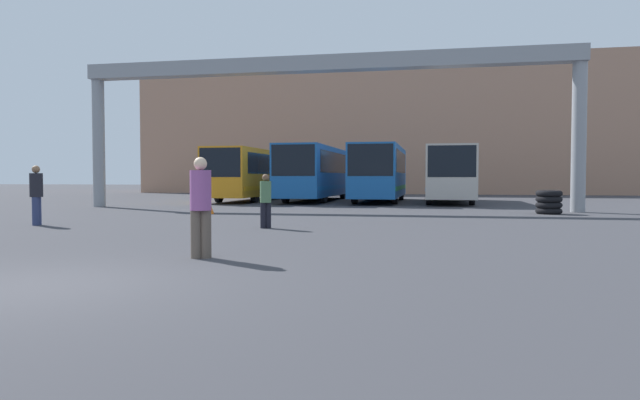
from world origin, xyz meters
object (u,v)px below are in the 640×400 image
bus_slot_1 (317,171)px  pedestrian_far_center (36,194)px  pedestrian_mid_left (266,200)px  tire_stack (549,202)px  traffic_cone (209,207)px  bus_slot_3 (449,171)px  bus_slot_0 (255,172)px  bus_slot_2 (380,170)px  pedestrian_near_left (201,205)px

bus_slot_1 → pedestrian_far_center: size_ratio=6.64×
pedestrian_mid_left → bus_slot_1: bearing=67.6°
tire_stack → bus_slot_1: bearing=137.6°
pedestrian_mid_left → traffic_cone: bearing=95.9°
bus_slot_1 → pedestrian_far_center: 20.45m
bus_slot_3 → pedestrian_mid_left: size_ratio=6.44×
pedestrian_mid_left → tire_stack: 12.71m
bus_slot_3 → pedestrian_far_center: size_ratio=5.49×
bus_slot_3 → bus_slot_0: bearing=175.4°
pedestrian_far_center → tire_stack: bearing=102.2°
bus_slot_0 → pedestrian_mid_left: size_ratio=7.70×
bus_slot_2 → bus_slot_3: 4.10m
bus_slot_2 → pedestrian_far_center: 20.94m
bus_slot_1 → pedestrian_near_left: bus_slot_1 is taller
bus_slot_3 → pedestrian_near_left: bus_slot_3 is taller
tire_stack → bus_slot_2: bearing=128.1°
bus_slot_0 → traffic_cone: 13.87m
bus_slot_1 → pedestrian_far_center: bus_slot_1 is taller
pedestrian_mid_left → traffic_cone: 7.16m
bus_slot_3 → pedestrian_near_left: size_ratio=5.48×
traffic_cone → tire_stack: tire_stack is taller
pedestrian_near_left → pedestrian_mid_left: (-0.63, 6.19, -0.15)m
bus_slot_3 → pedestrian_mid_left: (-5.68, -18.37, -1.00)m
bus_slot_2 → tire_stack: size_ratio=10.11×
bus_slot_1 → bus_slot_2: bearing=-12.7°
pedestrian_far_center → pedestrian_near_left: 9.79m
pedestrian_near_left → traffic_cone: (-4.80, 11.99, -0.70)m
pedestrian_near_left → bus_slot_0: bearing=82.1°
bus_slot_3 → traffic_cone: 16.04m
bus_slot_3 → traffic_cone: bus_slot_3 is taller
pedestrian_mid_left → traffic_cone: (-4.16, 5.80, -0.55)m
bus_slot_1 → tire_stack: size_ratio=11.88×
traffic_cone → bus_slot_0: bearing=100.2°
bus_slot_0 → bus_slot_1: bearing=1.0°
bus_slot_2 → pedestrian_mid_left: (-1.58, -18.52, -1.07)m
pedestrian_mid_left → tire_stack: (9.41, 8.54, -0.36)m
bus_slot_0 → tire_stack: 19.39m
bus_slot_0 → traffic_cone: size_ratio=20.76×
pedestrian_far_center → tire_stack: size_ratio=1.79×
pedestrian_far_center → bus_slot_1: bearing=150.5°
bus_slot_1 → pedestrian_mid_left: (2.52, -19.44, -1.07)m
pedestrian_near_left → traffic_cone: pedestrian_near_left is taller
bus_slot_1 → bus_slot_0: bearing=-179.0°
bus_slot_1 → pedestrian_mid_left: 19.63m
pedestrian_far_center → bus_slot_0: bearing=162.1°
bus_slot_1 → traffic_cone: bus_slot_1 is taller
bus_slot_0 → pedestrian_near_left: size_ratio=6.55×
bus_slot_3 → tire_stack: (3.74, -9.83, -1.36)m
pedestrian_mid_left → pedestrian_near_left: bearing=-113.9°
bus_slot_1 → bus_slot_2: 4.20m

